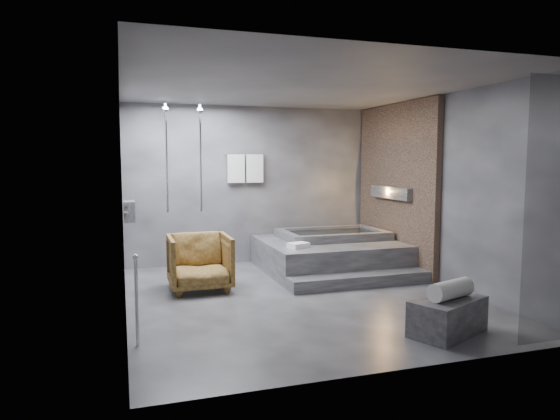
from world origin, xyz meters
name	(u,v)px	position (x,y,z in m)	size (l,w,h in m)	color
room	(321,169)	(0.40, 0.24, 1.73)	(5.00, 5.04, 2.82)	#2F2F32
tub_deck	(329,255)	(1.05, 1.45, 0.25)	(2.20, 2.00, 0.50)	#353537
tub_step	(360,280)	(1.05, 0.27, 0.09)	(2.20, 0.36, 0.18)	#353537
concrete_bench	(448,316)	(1.01, -1.84, 0.19)	(0.86, 0.47, 0.39)	#2D2D2F
driftwood_chair	(200,262)	(-1.23, 0.79, 0.40)	(0.86, 0.88, 0.80)	#432C10
rolled_towel	(451,290)	(1.02, -1.86, 0.49)	(0.20, 0.20, 0.55)	silver
deck_towel	(298,245)	(0.32, 0.93, 0.54)	(0.30, 0.22, 0.08)	white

